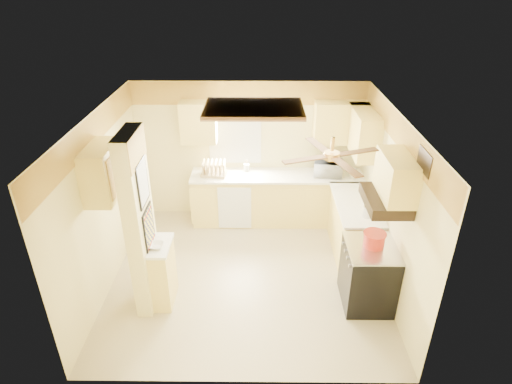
{
  "coord_description": "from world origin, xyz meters",
  "views": [
    {
      "loc": [
        0.18,
        -5.17,
        4.18
      ],
      "look_at": [
        0.13,
        0.35,
        1.25
      ],
      "focal_mm": 30.0,
      "sensor_mm": 36.0,
      "label": 1
    }
  ],
  "objects_px": {
    "bowl": "(156,246)",
    "microwave": "(328,168)",
    "kettle": "(368,211)",
    "dutch_oven": "(374,239)",
    "stove": "(368,275)"
  },
  "relations": [
    {
      "from": "kettle",
      "to": "stove",
      "type": "bearing_deg",
      "value": -96.62
    },
    {
      "from": "microwave",
      "to": "bowl",
      "type": "bearing_deg",
      "value": 48.97
    },
    {
      "from": "stove",
      "to": "kettle",
      "type": "relative_size",
      "value": 4.62
    },
    {
      "from": "stove",
      "to": "kettle",
      "type": "bearing_deg",
      "value": 83.38
    },
    {
      "from": "dutch_oven",
      "to": "kettle",
      "type": "height_order",
      "value": "kettle"
    },
    {
      "from": "stove",
      "to": "microwave",
      "type": "height_order",
      "value": "microwave"
    },
    {
      "from": "stove",
      "to": "microwave",
      "type": "xyz_separation_m",
      "value": [
        -0.29,
        2.12,
        0.61
      ]
    },
    {
      "from": "kettle",
      "to": "microwave",
      "type": "bearing_deg",
      "value": 105.21
    },
    {
      "from": "bowl",
      "to": "microwave",
      "type": "bearing_deg",
      "value": 40.84
    },
    {
      "from": "stove",
      "to": "dutch_oven",
      "type": "xyz_separation_m",
      "value": [
        0.02,
        0.04,
        0.56
      ]
    },
    {
      "from": "stove",
      "to": "bowl",
      "type": "xyz_separation_m",
      "value": [
        -2.83,
        -0.06,
        0.5
      ]
    },
    {
      "from": "microwave",
      "to": "bowl",
      "type": "xyz_separation_m",
      "value": [
        -2.53,
        -2.19,
        -0.11
      ]
    },
    {
      "from": "microwave",
      "to": "kettle",
      "type": "height_order",
      "value": "microwave"
    },
    {
      "from": "microwave",
      "to": "dutch_oven",
      "type": "relative_size",
      "value": 1.64
    },
    {
      "from": "microwave",
      "to": "bowl",
      "type": "height_order",
      "value": "microwave"
    }
  ]
}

